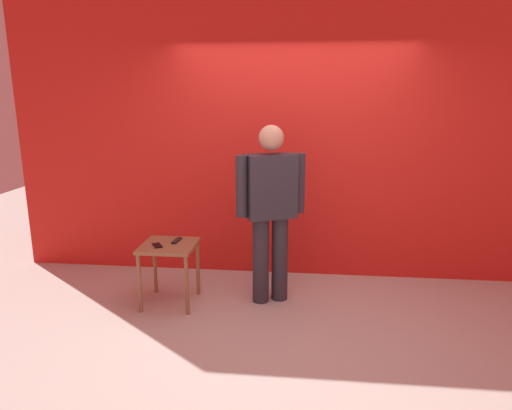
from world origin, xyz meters
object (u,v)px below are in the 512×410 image
Objects in this scene: side_table at (169,254)px; tv_remote at (177,241)px; standing_person at (271,206)px; cell_phone at (157,245)px.

tv_remote is (0.06, 0.08, 0.11)m from side_table.
standing_person is 10.04× the size of tv_remote.
side_table is 0.15m from tv_remote.
cell_phone is 0.85× the size of tv_remote.
cell_phone is (-1.04, -0.23, -0.35)m from standing_person.
side_table is 0.15m from cell_phone.
tv_remote reaches higher than cell_phone.
standing_person is 1.07m from side_table.
side_table is 4.15× the size of cell_phone.
standing_person is 2.86× the size of side_table.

